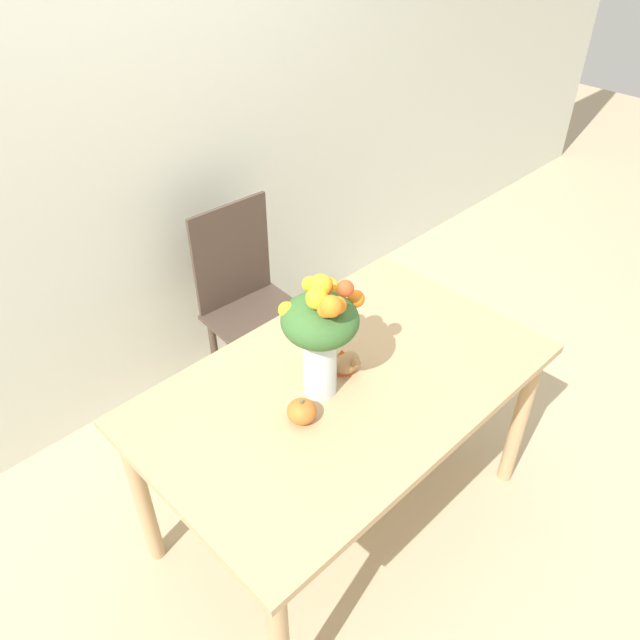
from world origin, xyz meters
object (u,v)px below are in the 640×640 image
(turkey_figurine, at_px, (344,360))
(pumpkin, at_px, (302,411))
(flower_vase, at_px, (321,329))
(dining_chair_near_window, at_px, (251,306))

(turkey_figurine, bearing_deg, pumpkin, -164.99)
(flower_vase, relative_size, dining_chair_near_window, 0.47)
(turkey_figurine, height_order, dining_chair_near_window, dining_chair_near_window)
(flower_vase, height_order, pumpkin, flower_vase)
(pumpkin, bearing_deg, flower_vase, 22.30)
(turkey_figurine, xyz_separation_m, dining_chair_near_window, (0.21, 0.79, -0.29))
(flower_vase, distance_m, turkey_figurine, 0.25)
(dining_chair_near_window, bearing_deg, flower_vase, -109.25)
(pumpkin, bearing_deg, dining_chair_near_window, 61.04)
(turkey_figurine, distance_m, dining_chair_near_window, 0.86)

